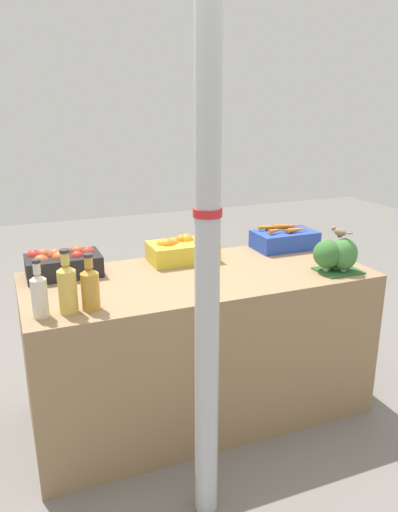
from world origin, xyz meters
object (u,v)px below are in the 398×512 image
object	(u,v)px
orange_crate	(182,249)
apple_crate	(62,263)
juice_bottle_cloudy	(39,294)
juice_bottle_amber	(90,287)
sparrow_bird	(339,232)
juice_bottle_golden	(67,287)
broccoli_pile	(335,255)
support_pole	(207,244)
carrot_crate	(285,239)

from	to	relation	value
orange_crate	apple_crate	bearing A→B (deg)	179.75
juice_bottle_cloudy	juice_bottle_amber	world-z (taller)	same
sparrow_bird	orange_crate	bearing A→B (deg)	41.51
orange_crate	juice_bottle_golden	xyz separation A→B (m)	(-0.69, -0.49, 0.05)
broccoli_pile	juice_bottle_amber	xyz separation A→B (m)	(-1.28, -0.02, 0.01)
support_pole	juice_bottle_amber	bearing A→B (deg)	129.80
juice_bottle_golden	carrot_crate	bearing A→B (deg)	19.89
support_pole	juice_bottle_cloudy	xyz separation A→B (m)	(-0.57, 0.43, -0.27)
carrot_crate	juice_bottle_golden	distance (m)	1.45
juice_bottle_cloudy	carrot_crate	bearing A→B (deg)	18.45
orange_crate	broccoli_pile	xyz separation A→B (m)	(0.69, -0.47, 0.02)
support_pole	sparrow_bird	size ratio (longest dim) A/B	17.67
juice_bottle_cloudy	juice_bottle_amber	distance (m)	0.21
apple_crate	carrot_crate	xyz separation A→B (m)	(1.32, -0.00, -0.01)
orange_crate	juice_bottle_golden	size ratio (longest dim) A/B	1.33
apple_crate	orange_crate	bearing A→B (deg)	-0.25
carrot_crate	juice_bottle_cloudy	xyz separation A→B (m)	(-1.48, -0.49, 0.04)
carrot_crate	juice_bottle_golden	size ratio (longest dim) A/B	1.33
apple_crate	orange_crate	size ratio (longest dim) A/B	1.00
broccoli_pile	sparrow_bird	distance (m)	0.12
support_pole	sparrow_bird	bearing A→B (deg)	26.10
orange_crate	juice_bottle_golden	bearing A→B (deg)	-144.56
orange_crate	juice_bottle_amber	xyz separation A→B (m)	(-0.60, -0.49, 0.04)
support_pole	juice_bottle_cloudy	world-z (taller)	support_pole
support_pole	orange_crate	world-z (taller)	support_pole
broccoli_pile	sparrow_bird	xyz separation A→B (m)	(0.02, 0.01, 0.12)
support_pole	apple_crate	size ratio (longest dim) A/B	6.31
support_pole	sparrow_bird	distance (m)	1.06
apple_crate	juice_bottle_cloudy	distance (m)	0.52
carrot_crate	broccoli_pile	distance (m)	0.48
carrot_crate	juice_bottle_golden	xyz separation A→B (m)	(-1.36, -0.49, 0.06)
broccoli_pile	juice_bottle_golden	size ratio (longest dim) A/B	0.89
broccoli_pile	juice_bottle_cloudy	size ratio (longest dim) A/B	1.00
broccoli_pile	juice_bottle_golden	distance (m)	1.38
carrot_crate	apple_crate	bearing A→B (deg)	179.86
apple_crate	carrot_crate	size ratio (longest dim) A/B	1.00
juice_bottle_amber	sparrow_bird	xyz separation A→B (m)	(1.30, 0.03, 0.11)
apple_crate	broccoli_pile	xyz separation A→B (m)	(1.34, -0.48, 0.02)
sparrow_bird	juice_bottle_cloudy	bearing A→B (deg)	75.91
carrot_crate	juice_bottle_amber	world-z (taller)	juice_bottle_amber
sparrow_bird	juice_bottle_golden	bearing A→B (deg)	76.00
apple_crate	juice_bottle_golden	xyz separation A→B (m)	(-0.04, -0.50, 0.05)
carrot_crate	broccoli_pile	xyz separation A→B (m)	(0.02, -0.47, 0.03)
orange_crate	juice_bottle_cloudy	bearing A→B (deg)	-148.59
orange_crate	sparrow_bird	size ratio (longest dim) A/B	2.80
broccoli_pile	juice_bottle_amber	bearing A→B (deg)	-179.16
support_pole	juice_bottle_cloudy	size ratio (longest dim) A/B	9.41
broccoli_pile	juice_bottle_amber	size ratio (longest dim) A/B	0.99
sparrow_bird	broccoli_pile	bearing A→B (deg)	98.92
apple_crate	broccoli_pile	world-z (taller)	broccoli_pile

